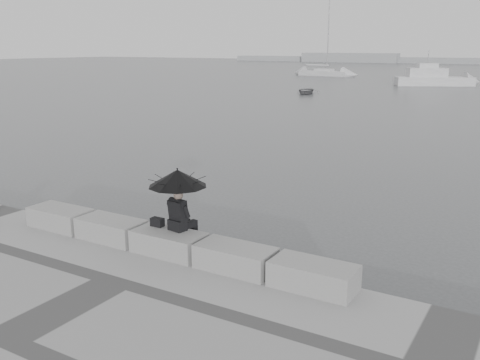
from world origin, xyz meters
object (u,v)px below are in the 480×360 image
Objects in this scene: dinghy at (306,91)px; motor_cruiser at (434,78)px; sailboat_left at (324,73)px; seated_person at (177,184)px.

motor_cruiser is at bearing 52.90° from dinghy.
dinghy is at bearing -64.16° from sailboat_left.
seated_person is 63.38m from motor_cruiser.
seated_person is at bearing -81.30° from dinghy.
seated_person is 0.11× the size of sailboat_left.
motor_cruiser reaches higher than dinghy.
motor_cruiser is at bearing 106.28° from seated_person.
dinghy is (11.52, -33.42, -0.21)m from sailboat_left.
dinghy is (-9.13, -19.28, -0.59)m from motor_cruiser.
sailboat_left is (-27.82, 77.10, -1.51)m from seated_person.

